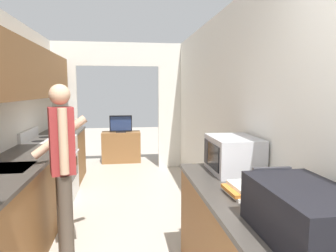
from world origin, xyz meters
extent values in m
cube|color=brown|center=(-1.08, 3.06, 1.81)|extent=(0.32, 4.32, 0.67)
cube|color=silver|center=(1.27, 2.08, 1.25)|extent=(0.06, 7.77, 2.50)
cube|color=silver|center=(-1.12, 5.40, 1.02)|extent=(0.65, 0.06, 2.05)
cube|color=silver|center=(1.12, 5.40, 1.02)|extent=(0.65, 0.06, 2.05)
cube|color=silver|center=(0.00, 5.40, 2.27)|extent=(2.89, 0.06, 0.45)
cube|color=brown|center=(-0.94, 2.15, 0.43)|extent=(0.60, 2.50, 0.86)
cube|color=#3D3833|center=(-0.94, 2.14, 0.88)|extent=(0.62, 2.51, 0.03)
cube|color=brown|center=(-0.94, 4.70, 0.43)|extent=(0.60, 1.03, 0.86)
cube|color=#3D3833|center=(-0.94, 4.71, 0.88)|extent=(0.62, 1.04, 0.03)
cube|color=#9EA3A8|center=(-0.94, 2.21, 0.89)|extent=(0.42, 0.44, 0.00)
cube|color=#3D3833|center=(0.94, 1.13, 0.88)|extent=(0.62, 1.96, 0.03)
cube|color=white|center=(-0.93, 3.79, 0.45)|extent=(0.62, 0.79, 0.89)
cube|color=black|center=(-0.62, 3.79, 0.45)|extent=(0.01, 0.54, 0.27)
cylinder|color=#B7B7BC|center=(-0.60, 3.79, 0.67)|extent=(0.02, 0.63, 0.02)
cube|color=white|center=(-1.22, 3.79, 0.96)|extent=(0.04, 0.79, 0.14)
cylinder|color=#232328|center=(-0.81, 3.62, 0.89)|extent=(0.16, 0.16, 0.01)
cylinder|color=#232328|center=(-0.81, 3.97, 0.89)|extent=(0.16, 0.16, 0.01)
cylinder|color=#232328|center=(-1.06, 3.62, 0.89)|extent=(0.16, 0.16, 0.01)
cylinder|color=#232328|center=(-1.06, 3.97, 0.89)|extent=(0.16, 0.16, 0.01)
cylinder|color=#4C4238|center=(-0.43, 2.13, 0.41)|extent=(0.16, 0.16, 0.82)
cylinder|color=#4C4238|center=(-0.48, 2.29, 0.41)|extent=(0.16, 0.16, 0.82)
cube|color=maroon|center=(-0.45, 2.21, 1.13)|extent=(0.26, 0.26, 0.62)
cylinder|color=#DBAD89|center=(-0.41, 2.07, 1.14)|extent=(0.10, 0.10, 0.58)
cylinder|color=#DBAD89|center=(-0.50, 2.34, 1.14)|extent=(0.53, 0.23, 0.40)
sphere|color=#DBAD89|center=(-0.45, 2.21, 1.55)|extent=(0.19, 0.19, 0.19)
cube|color=black|center=(0.94, 0.61, 0.98)|extent=(0.37, 0.62, 0.17)
cube|color=black|center=(0.94, 0.61, 1.11)|extent=(0.37, 0.62, 0.09)
cube|color=#2D2D33|center=(0.94, 0.93, 1.11)|extent=(0.22, 0.02, 0.10)
cube|color=#B7B7BC|center=(1.03, 1.78, 1.05)|extent=(0.38, 0.50, 0.30)
cube|color=black|center=(0.84, 1.73, 1.05)|extent=(0.01, 0.30, 0.21)
cube|color=#38383D|center=(0.84, 1.95, 1.05)|extent=(0.01, 0.10, 0.22)
cube|color=white|center=(0.91, 1.23, 0.91)|extent=(0.23, 0.28, 0.02)
cube|color=#C67028|center=(0.90, 1.23, 0.93)|extent=(0.24, 0.26, 0.02)
cube|color=white|center=(0.91, 1.24, 0.95)|extent=(0.18, 0.25, 0.02)
cube|color=brown|center=(0.03, 5.98, 0.33)|extent=(0.83, 0.42, 0.67)
cube|color=black|center=(0.03, 5.94, 0.68)|extent=(0.21, 0.16, 0.02)
cube|color=black|center=(0.03, 5.94, 0.86)|extent=(0.48, 0.04, 0.35)
cube|color=navy|center=(0.03, 5.92, 0.86)|extent=(0.44, 0.01, 0.31)
cube|color=#B7B7BC|center=(-0.93, 4.47, 0.90)|extent=(0.07, 0.19, 0.00)
cube|color=black|center=(-0.93, 4.32, 0.90)|extent=(0.04, 0.11, 0.02)
camera|label=1|loc=(0.13, -0.61, 1.59)|focal=32.00mm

